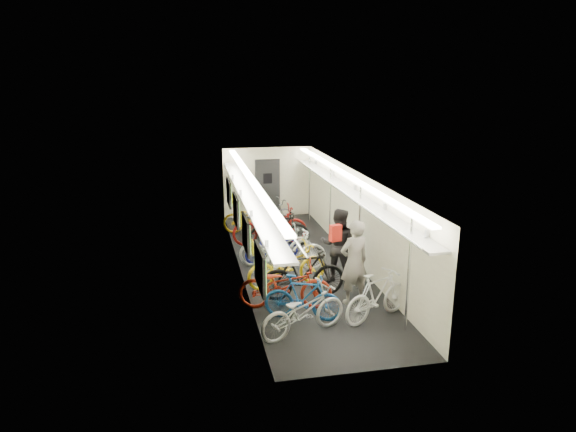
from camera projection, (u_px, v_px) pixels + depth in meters
name	position (u px, v px, depth m)	size (l,w,h in m)	color
train_car_shell	(279.00, 198.00, 13.37)	(10.00, 10.00, 10.00)	black
bicycle_0	(303.00, 311.00, 9.57)	(0.63, 1.82, 0.95)	#ABACAF
bicycle_1	(303.00, 298.00, 10.17)	(0.44, 1.57, 0.95)	navy
bicycle_2	(285.00, 285.00, 10.67)	(0.68, 1.95, 1.02)	maroon
bicycle_3	(303.00, 274.00, 11.13)	(0.53, 1.89, 1.14)	black
bicycle_4	(287.00, 265.00, 11.82)	(0.67, 1.92, 1.01)	yellow
bicycle_5	(290.00, 251.00, 12.62)	(0.52, 1.83, 1.10)	silver
bicycle_6	(276.00, 246.00, 13.18)	(0.67, 1.92, 1.01)	#9E9FA3
bicycle_7	(272.00, 245.00, 13.34)	(0.44, 1.54, 0.93)	navy
bicycle_8	(270.00, 225.00, 14.75)	(0.76, 2.18, 1.15)	maroon
bicycle_9	(279.00, 230.00, 14.44)	(0.50, 1.77, 1.06)	black
bicycle_10	(253.00, 218.00, 15.84)	(0.64, 1.84, 0.97)	gold
bicycle_11	(377.00, 296.00, 10.17)	(0.48, 1.69, 1.02)	white
bicycle_12	(267.00, 214.00, 16.24)	(0.64, 1.84, 0.97)	slate
passenger_near	(354.00, 262.00, 10.83)	(0.67, 0.44, 1.84)	gray
passenger_mid	(338.00, 244.00, 12.11)	(0.85, 0.66, 1.75)	black
backpack	(336.00, 233.00, 11.63)	(0.26, 0.14, 0.38)	red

